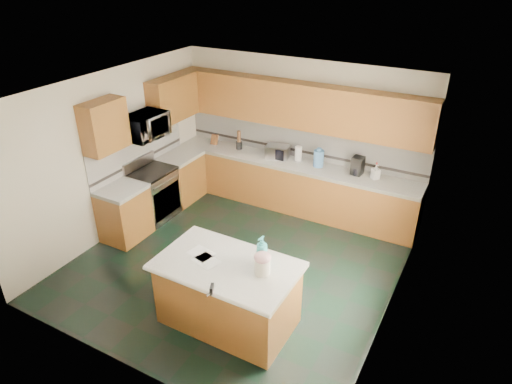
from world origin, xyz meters
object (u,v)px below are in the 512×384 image
Objects in this scene: island_top at (227,266)px; knife_block at (214,140)px; island_base at (228,295)px; soap_bottle_island at (262,251)px; toaster_oven at (278,152)px; treat_jar at (262,266)px; coffee_maker at (358,166)px.

island_top is 8.60× the size of knife_block.
soap_bottle_island is (0.37, 0.20, 0.68)m from island_base.
island_base is 3.35m from toaster_oven.
knife_block is (-2.25, 3.17, 0.13)m from island_top.
soap_bottle_island reaches higher than toaster_oven.
toaster_oven reaches higher than knife_block.
treat_jar is 0.20m from soap_bottle_island.
island_top is 5.56× the size of coffee_maker.
coffee_maker is (0.24, 3.00, -0.04)m from soap_bottle_island.
knife_block reaches higher than treat_jar.
soap_bottle_island reaches higher than treat_jar.
knife_block is at bearing 141.90° from treat_jar.
island_base is at bearing -85.71° from toaster_oven.
toaster_oven is (-0.88, 3.17, 0.61)m from island_base.
coffee_maker is at bearing 93.65° from soap_bottle_island.
soap_bottle_island reaches higher than island_base.
toaster_oven is at bearing -174.78° from coffee_maker.
treat_jar is 0.96× the size of knife_block.
knife_block reaches higher than island_top.
treat_jar is 0.47× the size of toaster_oven.
soap_bottle_island is (-0.09, 0.15, 0.10)m from treat_jar.
knife_block is at bearing 125.81° from island_base.
treat_jar is (0.46, 0.05, 0.59)m from island_base.
treat_jar is (0.46, 0.05, 0.13)m from island_top.
coffee_maker is at bearing 98.23° from treat_jar.
soap_bottle_island reaches higher than knife_block.
treat_jar is 0.62× the size of coffee_maker.
island_base is at bearing -53.41° from knife_block.
treat_jar is 4.14m from knife_block.
toaster_oven is (-1.34, 3.12, 0.02)m from treat_jar.
toaster_oven reaches higher than island_base.
island_base is 3.97× the size of toaster_oven.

